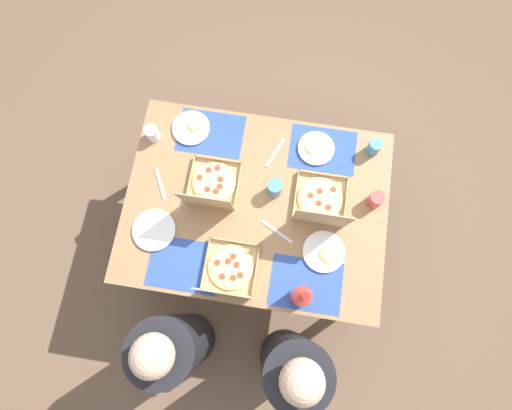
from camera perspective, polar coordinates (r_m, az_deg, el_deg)
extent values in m
plane|color=brown|center=(2.81, 0.00, -3.76)|extent=(6.00, 6.00, 0.00)
cylinder|color=#3F3328|center=(2.66, 15.19, 5.28)|extent=(0.07, 0.07, 0.69)
cylinder|color=#3F3328|center=(2.70, -11.95, 9.28)|extent=(0.07, 0.07, 0.69)
cylinder|color=#3F3328|center=(2.47, 13.34, -14.70)|extent=(0.07, 0.07, 0.69)
cylinder|color=#3F3328|center=(2.51, -16.28, -10.00)|extent=(0.07, 0.07, 0.69)
cube|color=#936D47|center=(2.11, 0.00, -0.10)|extent=(1.38, 1.03, 0.03)
cube|color=#2D4C9E|center=(2.23, 9.48, 7.81)|extent=(0.36, 0.26, 0.00)
cube|color=#2D4C9E|center=(2.25, -6.46, 10.14)|extent=(0.36, 0.26, 0.00)
cube|color=#2D4C9E|center=(2.05, 7.13, -11.15)|extent=(0.36, 0.26, 0.00)
cube|color=#2D4C9E|center=(2.07, -10.21, -8.39)|extent=(0.36, 0.26, 0.00)
cube|color=tan|center=(2.14, -5.93, 3.11)|extent=(0.26, 0.26, 0.01)
cube|color=tan|center=(2.11, -2.57, 2.76)|extent=(0.01, 0.26, 0.03)
cube|color=tan|center=(2.15, -9.33, 3.74)|extent=(0.01, 0.26, 0.03)
cube|color=tan|center=(2.16, -5.36, 6.45)|extent=(0.26, 0.01, 0.03)
cube|color=tan|center=(2.09, -6.62, -0.05)|extent=(0.26, 0.01, 0.03)
cylinder|color=#E0B76B|center=(2.13, -5.95, 3.18)|extent=(0.23, 0.23, 0.01)
cylinder|color=#EFD67F|center=(2.12, -5.98, 3.25)|extent=(0.21, 0.21, 0.00)
cylinder|color=red|center=(2.14, -8.04, 3.91)|extent=(0.03, 0.03, 0.00)
cylinder|color=red|center=(2.11, -6.96, 2.24)|extent=(0.03, 0.03, 0.00)
cylinder|color=red|center=(2.11, -5.75, 1.95)|extent=(0.03, 0.03, 0.00)
cylinder|color=red|center=(2.11, -5.19, 2.68)|extent=(0.03, 0.03, 0.00)
cylinder|color=red|center=(2.12, -5.11, 3.67)|extent=(0.03, 0.03, 0.00)
cylinder|color=red|center=(2.15, -5.52, 5.30)|extent=(0.03, 0.03, 0.00)
cylinder|color=red|center=(2.15, -6.78, 4.99)|extent=(0.03, 0.03, 0.00)
cube|color=tan|center=(1.95, -7.19, 0.51)|extent=(0.26, 0.04, 0.26)
cube|color=tan|center=(2.04, -3.59, -8.84)|extent=(0.26, 0.26, 0.01)
cube|color=tan|center=(2.02, -0.01, -9.37)|extent=(0.01, 0.26, 0.03)
cube|color=tan|center=(2.04, -7.18, -8.18)|extent=(0.01, 0.26, 0.03)
cube|color=tan|center=(2.04, -3.00, -5.27)|extent=(0.26, 0.01, 0.03)
cube|color=tan|center=(2.02, -4.26, -12.34)|extent=(0.26, 0.01, 0.03)
cylinder|color=#E0B76B|center=(2.03, -3.60, -8.81)|extent=(0.23, 0.23, 0.01)
cylinder|color=#EFD67F|center=(2.02, -3.62, -8.79)|extent=(0.21, 0.21, 0.00)
cylinder|color=red|center=(2.03, -5.56, -8.19)|extent=(0.03, 0.03, 0.00)
cylinder|color=red|center=(2.02, -4.87, -10.11)|extent=(0.03, 0.03, 0.00)
cylinder|color=red|center=(2.02, -3.31, -10.33)|extent=(0.03, 0.03, 0.00)
cylinder|color=red|center=(2.02, -2.27, -9.99)|extent=(0.03, 0.03, 0.00)
cylinder|color=red|center=(2.02, -2.78, -8.50)|extent=(0.03, 0.03, 0.00)
cylinder|color=red|center=(2.03, -3.28, -7.36)|extent=(0.03, 0.03, 0.00)
cylinder|color=red|center=(2.03, -4.02, -8.03)|extent=(0.03, 0.03, 0.00)
cube|color=tan|center=(1.87, -4.63, -12.40)|extent=(0.26, 0.02, 0.26)
cube|color=tan|center=(2.13, 9.10, 0.83)|extent=(0.27, 0.27, 0.01)
cube|color=tan|center=(2.13, 12.63, 0.42)|extent=(0.01, 0.27, 0.03)
cube|color=tan|center=(2.10, 5.66, 1.51)|extent=(0.01, 0.27, 0.03)
cube|color=tan|center=(2.16, 9.57, 4.28)|extent=(0.27, 0.01, 0.03)
cube|color=tan|center=(2.08, 8.76, -2.48)|extent=(0.27, 0.01, 0.03)
cylinder|color=#E0B76B|center=(2.12, 9.13, 0.90)|extent=(0.24, 0.24, 0.01)
cylinder|color=#EFD67F|center=(2.11, 9.17, 0.95)|extent=(0.21, 0.21, 0.00)
cylinder|color=red|center=(2.11, 7.78, 1.37)|extent=(0.03, 0.03, 0.00)
cylinder|color=red|center=(2.10, 8.91, 0.24)|extent=(0.03, 0.03, 0.00)
cylinder|color=red|center=(2.11, 10.26, -0.33)|extent=(0.03, 0.03, 0.00)
cylinder|color=red|center=(2.14, 10.95, 2.21)|extent=(0.03, 0.03, 0.00)
cylinder|color=red|center=(2.12, 9.05, 1.98)|extent=(0.03, 0.03, 0.00)
cube|color=tan|center=(1.93, 9.36, -1.92)|extent=(0.27, 0.03, 0.27)
cylinder|color=white|center=(2.13, -14.29, -3.49)|extent=(0.21, 0.21, 0.01)
cylinder|color=white|center=(2.12, -14.35, -3.45)|extent=(0.22, 0.22, 0.01)
cylinder|color=white|center=(2.27, -9.21, 10.73)|extent=(0.20, 0.20, 0.01)
cylinder|color=white|center=(2.27, -9.24, 10.82)|extent=(0.21, 0.21, 0.01)
cylinder|color=#E0B76B|center=(2.26, -8.76, 11.26)|extent=(0.08, 0.08, 0.01)
cylinder|color=#EFD67F|center=(2.26, -8.78, 11.33)|extent=(0.07, 0.07, 0.00)
cylinder|color=white|center=(2.07, 9.60, -6.60)|extent=(0.21, 0.21, 0.01)
cylinder|color=white|center=(2.07, 9.64, -6.57)|extent=(0.22, 0.22, 0.01)
cylinder|color=#E0B76B|center=(2.06, 10.27, -6.95)|extent=(0.09, 0.09, 0.01)
cylinder|color=#EFD67F|center=(2.05, 10.30, -6.92)|extent=(0.07, 0.07, 0.00)
cylinder|color=white|center=(2.22, 8.54, 7.95)|extent=(0.19, 0.19, 0.01)
cylinder|color=white|center=(2.21, 8.57, 8.03)|extent=(0.20, 0.20, 0.01)
cylinder|color=#E0B76B|center=(2.20, 7.98, 8.14)|extent=(0.08, 0.08, 0.01)
cylinder|color=#EFD67F|center=(2.20, 8.00, 8.20)|extent=(0.07, 0.07, 0.00)
cylinder|color=#B2382D|center=(1.93, 6.29, -12.90)|extent=(0.09, 0.09, 0.22)
cone|color=#B2382D|center=(1.80, 6.74, -12.77)|extent=(0.09, 0.09, 0.04)
cylinder|color=#B2382D|center=(1.76, 6.91, -12.72)|extent=(0.03, 0.03, 0.06)
cylinder|color=red|center=(1.73, 7.04, -12.67)|extent=(0.03, 0.03, 0.01)
cylinder|color=teal|center=(2.24, 16.47, 7.89)|extent=(0.07, 0.07, 0.10)
cylinder|color=teal|center=(2.07, 2.68, 2.41)|extent=(0.08, 0.08, 0.10)
cylinder|color=silver|center=(2.26, -14.59, 9.86)|extent=(0.07, 0.07, 0.09)
cylinder|color=#BF4742|center=(2.15, 16.67, 0.73)|extent=(0.07, 0.07, 0.10)
cube|color=#B7B7BC|center=(2.19, -13.47, 2.91)|extent=(0.10, 0.18, 0.00)
cube|color=#B7B7BC|center=(2.07, 3.04, -3.85)|extent=(0.18, 0.10, 0.00)
cube|color=#B7B7BC|center=(2.19, 2.71, 7.43)|extent=(0.09, 0.18, 0.00)
cylinder|color=black|center=(2.32, 4.94, -21.64)|extent=(0.32, 0.32, 0.92)
sphere|color=#D1A889|center=(1.77, 6.59, -23.79)|extent=(0.19, 0.19, 0.19)
cylinder|color=black|center=(2.35, -11.11, -18.97)|extent=(0.32, 0.32, 0.91)
sphere|color=#D1A889|center=(1.81, -14.58, -20.13)|extent=(0.19, 0.19, 0.19)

